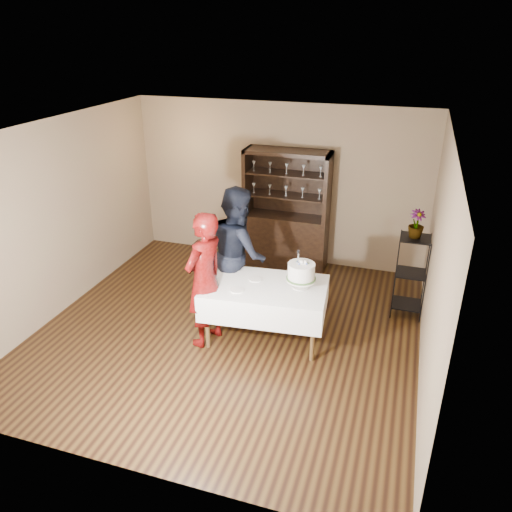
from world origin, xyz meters
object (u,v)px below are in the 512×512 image
object	(u,v)px
cake_table	(265,298)
cake	(301,273)
china_hutch	(286,228)
potted_plant	(417,224)
plant_etagere	(411,273)
woman	(205,280)
man	(238,253)

from	to	relation	value
cake_table	cake	distance (m)	0.60
china_hutch	potted_plant	xyz separation A→B (m)	(2.06, -1.05, 0.72)
plant_etagere	cake	size ratio (longest dim) A/B	2.29
china_hutch	plant_etagere	bearing A→B (deg)	-26.83
woman	potted_plant	distance (m)	2.92
china_hutch	cake	distance (m)	2.32
plant_etagere	cake	bearing A→B (deg)	-139.77
china_hutch	woman	distance (m)	2.60
woman	potted_plant	size ratio (longest dim) A/B	4.65
china_hutch	cake_table	world-z (taller)	china_hutch
china_hutch	cake	bearing A→B (deg)	-70.79
china_hutch	man	world-z (taller)	china_hutch
woman	man	distance (m)	0.83
woman	cake	size ratio (longest dim) A/B	3.43
china_hutch	cake	world-z (taller)	china_hutch
cake_table	cake	bearing A→B (deg)	11.59
cake_table	cake	size ratio (longest dim) A/B	3.14
potted_plant	man	bearing A→B (deg)	-163.13
cake_table	woman	world-z (taller)	woman
potted_plant	plant_etagere	bearing A→B (deg)	-10.99
man	cake	distance (m)	1.08
cake_table	potted_plant	xyz separation A→B (m)	(1.75, 1.21, 0.78)
plant_etagere	woman	world-z (taller)	woman
cake_table	potted_plant	bearing A→B (deg)	34.81
plant_etagere	cake_table	size ratio (longest dim) A/B	0.73
china_hutch	cake_table	xyz separation A→B (m)	(0.31, -2.26, -0.07)
cake	potted_plant	xyz separation A→B (m)	(1.30, 1.12, 0.39)
cake	plant_etagere	bearing A→B (deg)	40.23
china_hutch	plant_etagere	distance (m)	2.33
woman	cake	world-z (taller)	woman
plant_etagere	cake	world-z (taller)	cake
china_hutch	cake_table	size ratio (longest dim) A/B	1.21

